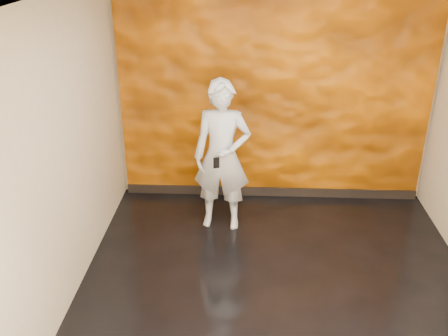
% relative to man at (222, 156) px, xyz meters
% --- Properties ---
extents(room, '(4.02, 4.02, 2.81)m').
position_rel_man_xyz_m(room, '(0.61, -1.16, 0.49)').
color(room, black).
rests_on(room, ground).
extents(feature_wall, '(3.90, 0.06, 2.75)m').
position_rel_man_xyz_m(feature_wall, '(0.61, 0.80, 0.47)').
color(feature_wall, orange).
rests_on(feature_wall, ground).
extents(baseboard, '(3.90, 0.04, 0.12)m').
position_rel_man_xyz_m(baseboard, '(0.61, 0.76, -0.85)').
color(baseboard, black).
rests_on(baseboard, ground).
extents(man, '(0.69, 0.48, 1.81)m').
position_rel_man_xyz_m(man, '(0.00, 0.00, 0.00)').
color(man, '#A4ABB4').
rests_on(man, ground).
extents(phone, '(0.07, 0.03, 0.13)m').
position_rel_man_xyz_m(phone, '(-0.05, -0.29, 0.05)').
color(phone, black).
rests_on(phone, man).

